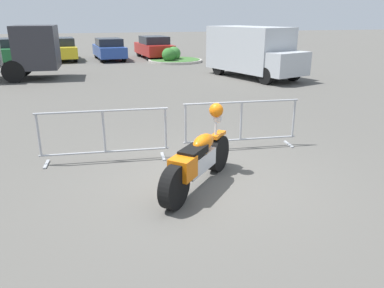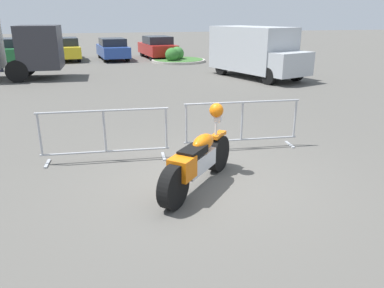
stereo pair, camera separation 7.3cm
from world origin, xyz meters
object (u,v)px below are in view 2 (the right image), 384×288
crowd_barrier_near (105,135)px  parked_car_yellow (65,49)px  delivery_van (255,51)px  parked_car_green (14,50)px  parked_car_blue (113,49)px  crowd_barrier_far (242,124)px  parked_car_red (157,47)px  motorcycle (198,159)px

crowd_barrier_near → parked_car_yellow: (-1.68, 19.04, 0.17)m
delivery_van → parked_car_green: (-12.03, 9.22, -0.50)m
crowd_barrier_near → delivery_van: bearing=51.6°
delivery_van → parked_car_blue: size_ratio=1.27×
crowd_barrier_far → parked_car_red: size_ratio=0.58×
parked_car_green → parked_car_yellow: 3.07m
crowd_barrier_far → parked_car_red: bearing=85.7°
parked_car_yellow → parked_car_blue: parked_car_yellow is taller
parked_car_yellow → parked_car_green: bearing=95.6°
crowd_barrier_near → parked_car_blue: size_ratio=0.61×
parked_car_green → crowd_barrier_near: bearing=-170.9°
motorcycle → parked_car_green: 21.05m
delivery_van → parked_car_red: bearing=179.3°
delivery_van → parked_car_blue: 10.99m
motorcycle → parked_car_blue: size_ratio=0.44×
parked_car_yellow → parked_car_red: parked_car_red is taller
crowd_barrier_far → parked_car_blue: bearing=95.0°
motorcycle → parked_car_yellow: parked_car_yellow is taller
crowd_barrier_far → delivery_van: 10.27m
crowd_barrier_near → parked_car_green: (-4.69, 18.47, 0.19)m
crowd_barrier_far → parked_car_yellow: size_ratio=0.59×
crowd_barrier_far → parked_car_blue: 18.51m
crowd_barrier_near → parked_car_yellow: 19.12m
crowd_barrier_near → delivery_van: delivery_van is taller
crowd_barrier_near → crowd_barrier_far: same height
crowd_barrier_near → parked_car_blue: 18.49m
parked_car_green → parked_car_yellow: parked_car_green is taller
parked_car_green → parked_car_blue: bearing=-95.4°
crowd_barrier_near → crowd_barrier_far: size_ratio=1.00×
parked_car_blue → crowd_barrier_far: bearing=179.8°
crowd_barrier_near → parked_car_red: 19.18m
motorcycle → delivery_van: size_ratio=0.35×
crowd_barrier_far → parked_car_yellow: parked_car_yellow is taller
crowd_barrier_near → parked_car_green: 19.06m
motorcycle → delivery_van: delivery_van is taller
delivery_van → parked_car_blue: delivery_van is taller
delivery_van → parked_car_yellow: 13.32m
motorcycle → crowd_barrier_far: (1.47, 1.66, 0.05)m
crowd_barrier_far → parked_car_red: (1.41, 18.68, 0.18)m
parked_car_blue → parked_car_yellow: bearing=73.6°
motorcycle → delivery_van: bearing=14.3°
delivery_van → parked_car_green: size_ratio=1.20×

